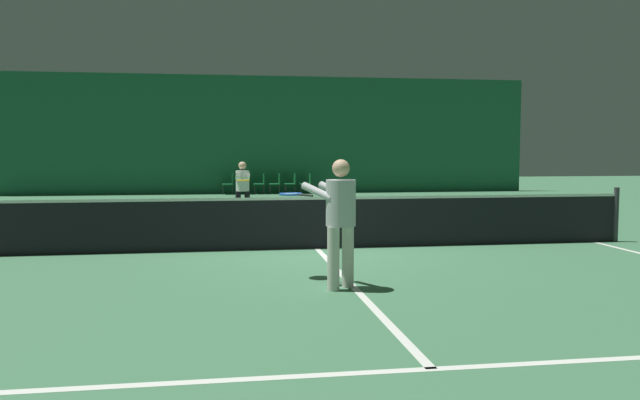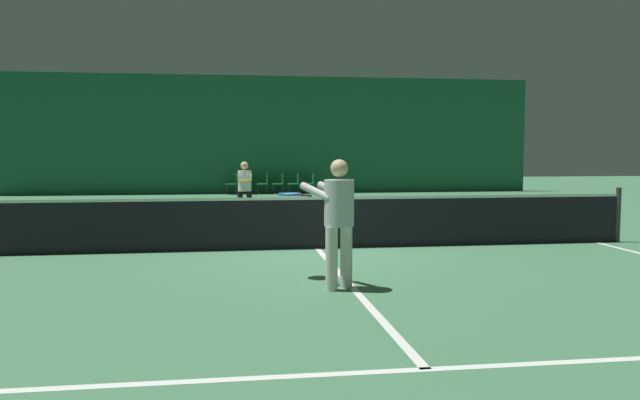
{
  "view_description": "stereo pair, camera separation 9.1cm",
  "coord_description": "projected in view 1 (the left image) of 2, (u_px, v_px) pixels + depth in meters",
  "views": [
    {
      "loc": [
        -1.65,
        -11.17,
        1.78
      ],
      "look_at": [
        -0.08,
        -0.85,
        0.96
      ],
      "focal_mm": 35.0,
      "sensor_mm": 36.0,
      "label": 1
    },
    {
      "loc": [
        -1.56,
        -11.18,
        1.78
      ],
      "look_at": [
        -0.08,
        -0.85,
        0.96
      ],
      "focal_mm": 35.0,
      "sensor_mm": 36.0,
      "label": 2
    }
  ],
  "objects": [
    {
      "name": "court_line_sideline_right",
      "position": [
        594.0,
        242.0,
        12.23
      ],
      "size": [
        0.1,
        23.8,
        0.0
      ],
      "color": "silver",
      "rests_on": "ground"
    },
    {
      "name": "courtside_chair_0",
      "position": [
        229.0,
        183.0,
        25.7
      ],
      "size": [
        0.44,
        0.44,
        0.84
      ],
      "rotation": [
        0.0,
        0.0,
        -1.57
      ],
      "color": "#2D2D2D",
      "rests_on": "ground"
    },
    {
      "name": "courtside_chair_3",
      "position": [
        276.0,
        182.0,
        25.99
      ],
      "size": [
        0.44,
        0.44,
        0.84
      ],
      "rotation": [
        0.0,
        0.0,
        -1.57
      ],
      "color": "#2D2D2D",
      "rests_on": "ground"
    },
    {
      "name": "court_line_service_near",
      "position": [
        432.0,
        369.0,
        5.09
      ],
      "size": [
        8.25,
        0.1,
        0.0
      ],
      "color": "silver",
      "rests_on": "ground"
    },
    {
      "name": "player_near",
      "position": [
        338.0,
        214.0,
        8.02
      ],
      "size": [
        1.05,
        1.32,
        1.68
      ],
      "rotation": [
        0.0,
        0.0,
        2.16
      ],
      "color": "beige",
      "rests_on": "ground"
    },
    {
      "name": "player_far",
      "position": [
        243.0,
        186.0,
        16.2
      ],
      "size": [
        0.38,
        1.28,
        1.51
      ],
      "rotation": [
        0.0,
        0.0,
        -1.58
      ],
      "color": "black",
      "rests_on": "ground"
    },
    {
      "name": "courtside_chair_5",
      "position": [
        307.0,
        182.0,
        26.18
      ],
      "size": [
        0.44,
        0.44,
        0.84
      ],
      "rotation": [
        0.0,
        0.0,
        -1.57
      ],
      "color": "#2D2D2D",
      "rests_on": "ground"
    },
    {
      "name": "court_line_service_far",
      "position": [
        284.0,
        214.0,
        17.7
      ],
      "size": [
        8.25,
        0.1,
        0.0
      ],
      "color": "silver",
      "rests_on": "ground"
    },
    {
      "name": "ground_plane",
      "position": [
        317.0,
        249.0,
        11.4
      ],
      "size": [
        60.0,
        60.0,
        0.0
      ],
      "primitive_type": "plane",
      "color": "#3D704C"
    },
    {
      "name": "court_line_centre",
      "position": [
        317.0,
        249.0,
        11.4
      ],
      "size": [
        0.1,
        12.8,
        0.0
      ],
      "color": "silver",
      "rests_on": "ground"
    },
    {
      "name": "tennis_net",
      "position": [
        317.0,
        221.0,
        11.36
      ],
      "size": [
        12.0,
        0.1,
        1.07
      ],
      "color": "black",
      "rests_on": "ground"
    },
    {
      "name": "courtside_chair_4",
      "position": [
        292.0,
        182.0,
        26.09
      ],
      "size": [
        0.44,
        0.44,
        0.84
      ],
      "rotation": [
        0.0,
        0.0,
        -1.57
      ],
      "color": "#2D2D2D",
      "rests_on": "ground"
    },
    {
      "name": "backdrop_curtain",
      "position": [
        264.0,
        135.0,
        26.3
      ],
      "size": [
        23.0,
        0.12,
        4.94
      ],
      "color": "#1E5B3D",
      "rests_on": "ground"
    },
    {
      "name": "court_line_baseline_far",
      "position": [
        270.0,
        199.0,
        23.12
      ],
      "size": [
        11.0,
        0.1,
        0.0
      ],
      "color": "silver",
      "rests_on": "ground"
    },
    {
      "name": "courtside_chair_2",
      "position": [
        261.0,
        182.0,
        25.89
      ],
      "size": [
        0.44,
        0.44,
        0.84
      ],
      "rotation": [
        0.0,
        0.0,
        -1.57
      ],
      "color": "#2D2D2D",
      "rests_on": "ground"
    },
    {
      "name": "courtside_chair_1",
      "position": [
        245.0,
        183.0,
        25.79
      ],
      "size": [
        0.44,
        0.44,
        0.84
      ],
      "rotation": [
        0.0,
        0.0,
        -1.57
      ],
      "color": "#2D2D2D",
      "rests_on": "ground"
    }
  ]
}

